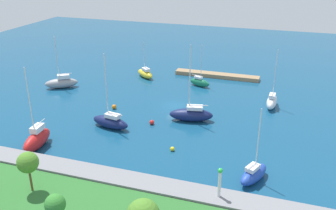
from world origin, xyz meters
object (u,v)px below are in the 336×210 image
at_px(sailboat_green_center_basin, 200,82).
at_px(mooring_buoy_orange, 114,107).
at_px(sailboat_white_lone_north, 272,101).
at_px(sailboat_blue_off_beacon, 254,174).
at_px(sailboat_yellow_along_channel, 145,73).
at_px(pier_dock, 217,75).
at_px(sailboat_red_far_north, 37,139).
at_px(park_tree_mideast, 28,163).
at_px(mooring_buoy_yellow, 172,149).
at_px(sailboat_gray_by_breakwater, 62,82).
at_px(sailboat_navy_west_end, 191,114).
at_px(mooring_buoy_red, 152,122).
at_px(harbor_beacon, 220,180).
at_px(park_tree_center, 55,205).
at_px(sailboat_navy_near_pier, 110,121).

height_order(sailboat_green_center_basin, mooring_buoy_orange, sailboat_green_center_basin).
distance_m(sailboat_green_center_basin, sailboat_white_lone_north, 17.23).
distance_m(sailboat_blue_off_beacon, sailboat_yellow_along_channel, 44.91).
relative_size(pier_dock, sailboat_red_far_north, 1.54).
relative_size(sailboat_green_center_basin, sailboat_blue_off_beacon, 0.92).
relative_size(park_tree_mideast, sailboat_white_lone_north, 0.46).
height_order(sailboat_yellow_along_channel, mooring_buoy_yellow, sailboat_yellow_along_channel).
bearing_deg(sailboat_blue_off_beacon, sailboat_gray_by_breakwater, 86.02).
relative_size(sailboat_gray_by_breakwater, mooring_buoy_orange, 13.16).
bearing_deg(sailboat_green_center_basin, sailboat_navy_west_end, -61.05).
xyz_separation_m(park_tree_mideast, mooring_buoy_orange, (2.65, -27.41, -4.49)).
xyz_separation_m(park_tree_mideast, mooring_buoy_yellow, (-12.48, -15.94, -4.59)).
height_order(sailboat_green_center_basin, sailboat_yellow_along_channel, sailboat_green_center_basin).
bearing_deg(mooring_buoy_red, pier_dock, -100.90).
distance_m(sailboat_green_center_basin, mooring_buoy_yellow, 28.80).
bearing_deg(sailboat_white_lone_north, sailboat_blue_off_beacon, -178.67).
distance_m(harbor_beacon, sailboat_yellow_along_channel, 48.18).
height_order(pier_dock, sailboat_blue_off_beacon, sailboat_blue_off_beacon).
xyz_separation_m(sailboat_gray_by_breakwater, mooring_buoy_red, (-24.84, 10.90, -0.80)).
bearing_deg(sailboat_white_lone_north, sailboat_red_far_north, 132.35).
height_order(sailboat_green_center_basin, sailboat_gray_by_breakwater, sailboat_gray_by_breakwater).
bearing_deg(park_tree_center, sailboat_green_center_basin, -92.99).
relative_size(harbor_beacon, mooring_buoy_yellow, 5.63).
bearing_deg(sailboat_yellow_along_channel, sailboat_gray_by_breakwater, 79.75).
height_order(harbor_beacon, sailboat_white_lone_north, sailboat_white_lone_north).
height_order(pier_dock, sailboat_gray_by_breakwater, sailboat_gray_by_breakwater).
bearing_deg(sailboat_blue_off_beacon, mooring_buoy_orange, 83.88).
distance_m(park_tree_mideast, sailboat_yellow_along_channel, 46.82).
relative_size(park_tree_center, sailboat_red_far_north, 0.35).
height_order(harbor_beacon, park_tree_center, park_tree_center).
bearing_deg(mooring_buoy_yellow, sailboat_yellow_along_channel, -61.77).
height_order(sailboat_red_far_north, sailboat_yellow_along_channel, sailboat_red_far_north).
relative_size(sailboat_blue_off_beacon, sailboat_yellow_along_channel, 1.22).
bearing_deg(sailboat_navy_near_pier, sailboat_red_far_north, 62.21).
distance_m(sailboat_navy_west_end, sailboat_gray_by_breakwater, 31.69).
xyz_separation_m(park_tree_mideast, sailboat_gray_by_breakwater, (18.42, -34.26, -3.72)).
xyz_separation_m(sailboat_navy_west_end, mooring_buoy_red, (5.99, 3.61, -0.83)).
xyz_separation_m(sailboat_green_center_basin, sailboat_white_lone_north, (-15.71, 7.08, 0.27)).
xyz_separation_m(harbor_beacon, sailboat_navy_west_end, (9.00, -21.39, -2.25)).
xyz_separation_m(sailboat_blue_off_beacon, sailboat_white_lone_north, (-0.58, -25.61, 0.16)).
xyz_separation_m(sailboat_navy_west_end, sailboat_gray_by_breakwater, (30.84, -7.29, -0.03)).
height_order(sailboat_navy_west_end, mooring_buoy_yellow, sailboat_navy_west_end).
distance_m(sailboat_red_far_north, sailboat_navy_near_pier, 12.07).
bearing_deg(park_tree_center, sailboat_navy_west_end, -99.60).
height_order(harbor_beacon, mooring_buoy_red, harbor_beacon).
bearing_deg(harbor_beacon, pier_dock, -78.43).
distance_m(harbor_beacon, sailboat_red_far_north, 29.04).
bearing_deg(sailboat_white_lone_north, pier_dock, 45.46).
xyz_separation_m(sailboat_green_center_basin, sailboat_yellow_along_channel, (13.51, -1.90, 0.02)).
distance_m(sailboat_green_center_basin, sailboat_navy_near_pier, 26.21).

